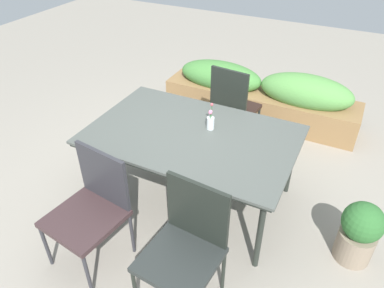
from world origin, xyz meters
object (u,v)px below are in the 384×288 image
object	(u,v)px
potted_plant	(359,232)
planter_box	(261,95)
flower_vase	(211,121)
dining_table	(192,138)
chair_far_side	(233,105)
chair_near_right	(187,242)
chair_near_left	(92,205)

from	to	relation	value
potted_plant	planter_box	bearing A→B (deg)	127.18
planter_box	potted_plant	xyz separation A→B (m)	(1.34, -1.77, -0.03)
flower_vase	planter_box	bearing A→B (deg)	89.64
dining_table	chair_far_side	bearing A→B (deg)	87.72
flower_vase	chair_near_right	bearing A→B (deg)	-74.14
chair_near_left	potted_plant	xyz separation A→B (m)	(1.84, 0.84, -0.23)
chair_far_side	planter_box	world-z (taller)	chair_far_side
chair_near_right	chair_near_left	size ratio (longest dim) A/B	1.01
chair_near_left	potted_plant	size ratio (longest dim) A/B	1.67
potted_plant	chair_near_right	bearing A→B (deg)	-141.44
flower_vase	chair_near_left	bearing A→B (deg)	-115.34
dining_table	flower_vase	size ratio (longest dim) A/B	7.19
chair_near_right	flower_vase	world-z (taller)	flower_vase
chair_near_left	chair_far_side	xyz separation A→B (m)	(0.42, 1.81, 0.04)
chair_near_right	planter_box	size ratio (longest dim) A/B	0.38
dining_table	chair_near_left	size ratio (longest dim) A/B	1.92
flower_vase	planter_box	world-z (taller)	flower_vase
chair_near_right	flower_vase	xyz separation A→B (m)	(-0.30, 1.04, 0.29)
potted_plant	chair_far_side	bearing A→B (deg)	145.92
chair_far_side	potted_plant	bearing A→B (deg)	-27.44
dining_table	potted_plant	distance (m)	1.51
chair_near_right	chair_near_left	world-z (taller)	chair_near_right
potted_plant	chair_near_left	bearing A→B (deg)	-155.41
chair_near_right	chair_far_side	xyz separation A→B (m)	(-0.37, 1.81, 0.05)
chair_near_right	planter_box	world-z (taller)	chair_near_right
chair_near_left	chair_far_side	size ratio (longest dim) A/B	0.92
flower_vase	planter_box	size ratio (longest dim) A/B	0.10
chair_far_side	potted_plant	xyz separation A→B (m)	(1.42, -0.96, -0.27)
chair_near_right	chair_far_side	size ratio (longest dim) A/B	0.93
chair_near_left	potted_plant	world-z (taller)	chair_near_left
planter_box	dining_table	bearing A→B (deg)	-93.97
chair_near_left	chair_far_side	world-z (taller)	chair_far_side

